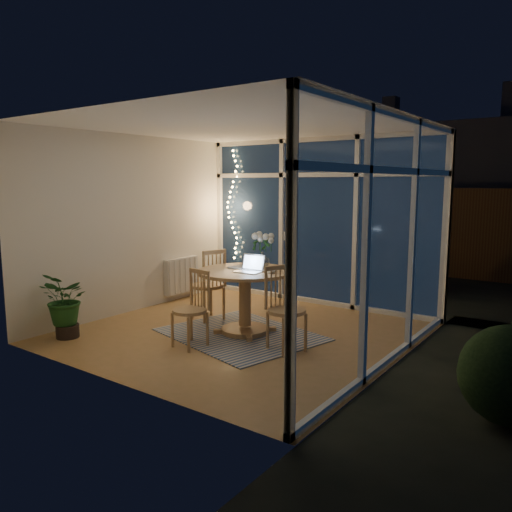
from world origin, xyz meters
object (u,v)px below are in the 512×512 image
at_px(chair_right, 287,309).
at_px(flower_vase, 263,259).
at_px(potted_plant, 66,308).
at_px(dining_table, 245,302).
at_px(laptop, 248,263).
at_px(chair_left, 207,284).
at_px(chair_front, 190,309).

relative_size(chair_right, flower_vase, 4.68).
xyz_separation_m(flower_vase, potted_plant, (-1.73, -1.75, -0.54)).
xyz_separation_m(dining_table, laptop, (0.13, -0.10, 0.53)).
distance_m(chair_right, flower_vase, 1.03).
xyz_separation_m(chair_right, flower_vase, (-0.74, 0.58, 0.43)).
relative_size(chair_left, chair_right, 1.04).
relative_size(chair_left, chair_front, 1.12).
relative_size(chair_front, laptop, 2.88).
bearing_deg(flower_vase, dining_table, -99.31).
relative_size(dining_table, chair_left, 1.18).
relative_size(chair_left, potted_plant, 1.34).
height_order(chair_left, flower_vase, flower_vase).
distance_m(dining_table, flower_vase, 0.61).
height_order(chair_right, chair_front, chair_right).
distance_m(chair_right, chair_front, 1.13).
bearing_deg(dining_table, chair_front, -104.01).
distance_m(flower_vase, potted_plant, 2.52).
relative_size(dining_table, flower_vase, 5.72).
bearing_deg(chair_front, dining_table, 82.42).
height_order(dining_table, laptop, laptop).
xyz_separation_m(dining_table, chair_right, (0.79, -0.26, 0.08)).
height_order(flower_vase, potted_plant, flower_vase).
bearing_deg(chair_front, laptop, 71.55).
bearing_deg(laptop, dining_table, 140.15).
bearing_deg(chair_right, flower_vase, 73.56).
relative_size(chair_right, potted_plant, 1.29).
distance_m(chair_left, chair_front, 1.18).
bearing_deg(dining_table, laptop, -38.40).
relative_size(laptop, potted_plant, 0.42).
bearing_deg(chair_right, chair_left, 95.38).
xyz_separation_m(dining_table, chair_left, (-0.81, 0.20, 0.10)).
relative_size(chair_right, chair_front, 1.08).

